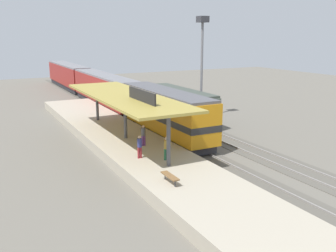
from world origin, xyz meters
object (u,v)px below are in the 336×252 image
Objects in this scene: passenger_carriage_front at (105,90)px; person_walking at (166,147)px; locomotive at (165,113)px; platform_bench at (170,176)px; freight_car at (180,105)px; light_mast at (202,46)px; person_boarding at (143,134)px; person_waiting at (140,146)px; passenger_carriage_rear at (68,75)px.

passenger_carriage_front is 11.70× the size of person_walking.
platform_bench is at bearing -116.13° from locomotive.
freight_car reaches higher than platform_bench.
person_boarding is (-11.98, -10.11, -6.54)m from light_mast.
passenger_carriage_front reaches higher than freight_car.
person_boarding is (-4.18, -22.24, -0.46)m from passenger_carriage_front.
person_walking is 4.02m from person_boarding.
platform_bench is 4.40m from person_walking.
passenger_carriage_front is at bearing 77.11° from person_waiting.
person_walking is at bearing -116.88° from locomotive.
person_waiting reaches higher than platform_bench.
person_waiting is at bearing -97.12° from passenger_carriage_rear.
passenger_carriage_rear reaches higher than freight_car.
person_waiting is at bearing -102.89° from passenger_carriage_front.
freight_car is at bearing 58.88° from platform_bench.
locomotive is 8.44× the size of person_waiting.
platform_bench is at bearing -101.22° from passenger_carriage_front.
passenger_carriage_front is 22.63m from person_boarding.
passenger_carriage_front is 11.70× the size of person_boarding.
passenger_carriage_rear is 34.39m from light_mast.
passenger_carriage_rear is 11.70× the size of person_walking.
platform_bench is 13.67m from locomotive.
locomotive reaches higher than passenger_carriage_front.
freight_car reaches higher than person_boarding.
passenger_carriage_rear is 46.17m from person_waiting.
passenger_carriage_front is at bearing 79.37° from person_boarding.
locomotive is 5.98m from person_boarding.
passenger_carriage_rear is 33.79m from freight_car.
freight_car reaches higher than person_walking.
passenger_carriage_rear is 1.71× the size of light_mast.
platform_bench is 30.84m from passenger_carriage_front.
passenger_carriage_front is 26.59m from person_walking.
freight_car is 16.09m from person_waiting.
passenger_carriage_rear is 11.70× the size of person_waiting.
person_waiting is 1.00× the size of person_walking.
freight_car is 12.98m from person_boarding.
freight_car is 7.20m from light_mast.
locomotive reaches higher than person_walking.
light_mast is (7.80, -32.93, 6.08)m from passenger_carriage_rear.
passenger_carriage_front is 15.65m from light_mast.
passenger_carriage_rear is 43.24m from person_boarding.
person_boarding is (1.55, 2.78, 0.00)m from person_waiting.
freight_car is at bearing -170.32° from light_mast.
person_walking is at bearing -95.08° from passenger_carriage_rear.
freight_car is (4.60, 5.32, -0.44)m from locomotive.
light_mast is at bearing 36.95° from locomotive.
locomotive is 38.80m from passenger_carriage_rear.
person_boarding is (-4.18, -43.04, -0.46)m from passenger_carriage_rear.
platform_bench is 51.39m from passenger_carriage_rear.
light_mast reaches higher than person_waiting.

